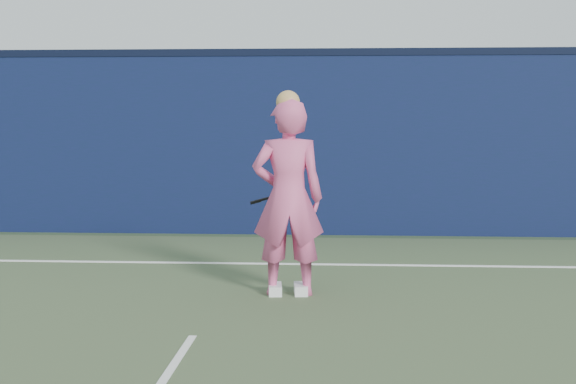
{
  "coord_description": "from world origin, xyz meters",
  "views": [
    {
      "loc": [
        1.09,
        -4.88,
        1.67
      ],
      "look_at": [
        0.63,
        2.5,
        0.97
      ],
      "focal_mm": 50.0,
      "sensor_mm": 36.0,
      "label": 1
    }
  ],
  "objects": [
    {
      "name": "player",
      "position": [
        0.63,
        2.5,
        0.92
      ],
      "size": [
        0.7,
        0.5,
        1.91
      ],
      "rotation": [
        0.0,
        0.0,
        3.24
      ],
      "color": "#DD568C",
      "rests_on": "ground"
    },
    {
      "name": "ground",
      "position": [
        0.0,
        0.0,
        0.0
      ],
      "size": [
        80.0,
        80.0,
        0.0
      ],
      "primitive_type": "plane",
      "color": "#2B3A24",
      "rests_on": "ground"
    },
    {
      "name": "racket",
      "position": [
        0.57,
        2.91,
        0.91
      ],
      "size": [
        0.51,
        0.12,
        0.27
      ],
      "rotation": [
        0.0,
        0.0,
        -0.17
      ],
      "color": "black",
      "rests_on": "ground"
    },
    {
      "name": "wall_cap",
      "position": [
        0.0,
        6.5,
        2.55
      ],
      "size": [
        24.0,
        0.42,
        0.1
      ],
      "primitive_type": "cube",
      "color": "black",
      "rests_on": "backstop_wall"
    },
    {
      "name": "backstop_wall",
      "position": [
        0.0,
        6.5,
        1.25
      ],
      "size": [
        24.0,
        0.4,
        2.5
      ],
      "primitive_type": "cube",
      "color": "#0C1835",
      "rests_on": "ground"
    }
  ]
}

